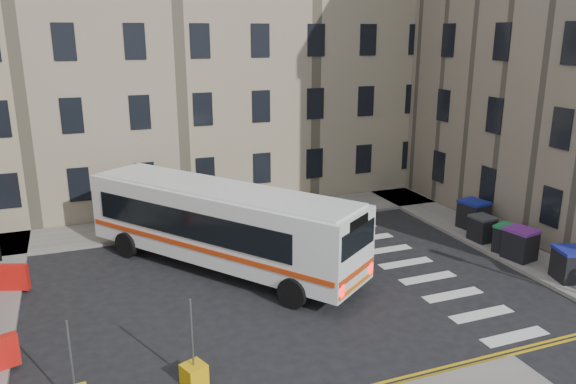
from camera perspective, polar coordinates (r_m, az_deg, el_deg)
ground at (r=22.36m, az=3.66°, el=-9.06°), size 120.00×120.00×0.00m
pavement_north at (r=28.64m, az=-14.79°, el=-3.67°), size 36.00×3.20×0.15m
pavement_east at (r=29.95m, az=16.22°, el=-2.91°), size 2.40×26.00×0.15m
terrace_north at (r=33.88m, az=-19.02°, el=13.76°), size 38.30×10.80×17.20m
bus at (r=23.05m, az=-6.87°, el=-3.12°), size 9.50×11.69×3.37m
wheelie_bin_a at (r=24.41m, az=26.66°, el=-6.58°), size 1.28×1.39×1.28m
wheelie_bin_b at (r=25.74m, az=22.51°, el=-4.87°), size 1.26×1.38×1.34m
wheelie_bin_c at (r=26.28m, az=21.51°, el=-4.47°), size 1.29×1.38×1.22m
wheelie_bin_d at (r=27.35m, az=19.11°, el=-3.50°), size 0.99×1.12×1.17m
wheelie_bin_e at (r=28.87m, az=18.28°, el=-2.17°), size 1.31×1.44×1.39m
bollard_chevron at (r=16.57m, az=-9.52°, el=-17.80°), size 0.78×0.78×0.60m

